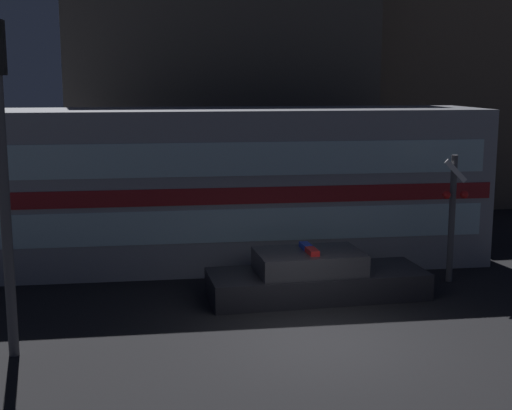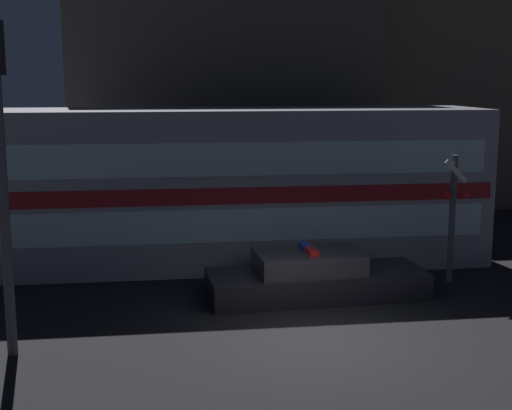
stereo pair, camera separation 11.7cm
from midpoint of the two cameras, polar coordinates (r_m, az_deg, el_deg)
The scene contains 7 objects.
ground_plane at distance 13.71m, azimuth 4.95°, elevation -10.73°, with size 120.00×120.00×0.00m, color black.
train at distance 18.73m, azimuth -4.39°, elevation 1.41°, with size 14.74×2.99×4.09m.
police_car at distance 16.16m, azimuth 4.53°, elevation -5.86°, with size 4.98×2.01×1.18m.
crossing_signal_near at distance 17.62m, azimuth 15.26°, elevation -0.65°, with size 0.64×0.31×3.09m.
traffic_light_corner at distance 12.86m, azimuth -19.90°, elevation 3.53°, with size 0.30×0.46×5.82m.
building_left at distance 24.86m, azimuth -3.03°, elevation 9.09°, with size 10.02×4.36×8.87m.
building_center at distance 30.43m, azimuth 14.75°, elevation 7.97°, with size 7.75×6.43×7.83m.
Camera 1 is at (-3.03, -12.46, 4.86)m, focal length 50.00 mm.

